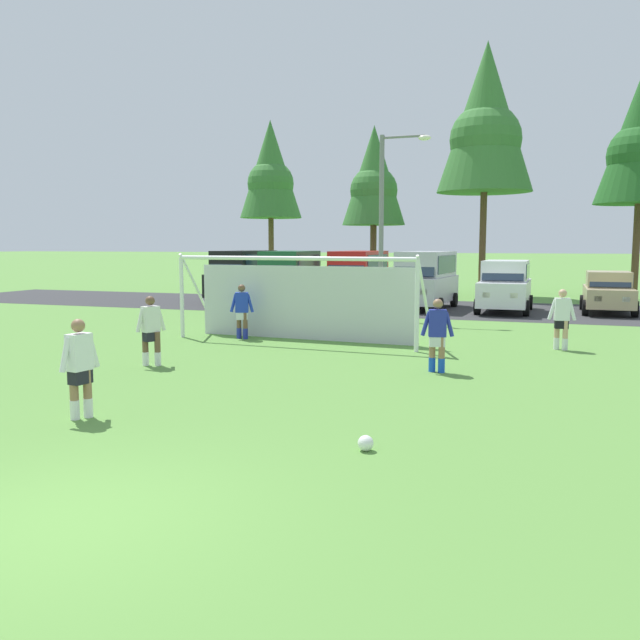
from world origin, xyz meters
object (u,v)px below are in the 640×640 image
object	(u,v)px
parked_car_slot_center_right	(505,286)
parked_car_slot_right	(608,292)
soccer_goal	(302,297)
soccer_ball	(366,443)
parked_car_slot_far_left	(244,274)
parked_car_slot_center_left	(358,276)
player_striker_near	(151,331)
parked_car_slot_center	(426,278)
player_winger_left	(242,312)
parked_car_slot_left	(290,276)
player_midfield_center	(80,369)
player_winger_right	(562,319)
street_lamp	(386,224)
player_defender_far	(437,336)

from	to	relation	value
parked_car_slot_center_right	parked_car_slot_right	world-z (taller)	parked_car_slot_center_right
soccer_goal	parked_car_slot_right	bearing A→B (deg)	50.99
soccer_goal	parked_car_slot_right	size ratio (longest dim) A/B	1.78
soccer_ball	parked_car_slot_center_right	distance (m)	20.14
parked_car_slot_far_left	parked_car_slot_center_left	xyz separation A→B (m)	(5.92, 0.12, 0.00)
player_striker_near	parked_car_slot_center	size ratio (longest dim) A/B	0.33
soccer_ball	parked_car_slot_center	xyz separation A→B (m)	(-2.78, 20.36, 1.23)
soccer_ball	player_winger_left	xyz separation A→B (m)	(-6.37, 9.29, 0.71)
parked_car_slot_left	player_midfield_center	bearing A→B (deg)	-77.88
parked_car_slot_far_left	parked_car_slot_left	distance (m)	3.14
player_winger_right	player_winger_left	bearing A→B (deg)	-174.21
parked_car_slot_center_right	street_lamp	world-z (taller)	street_lamp
player_midfield_center	player_winger_right	bearing A→B (deg)	53.25
parked_car_slot_right	player_midfield_center	bearing A→B (deg)	-114.54
soccer_ball	player_winger_left	bearing A→B (deg)	124.42
parked_car_slot_center	parked_car_slot_right	size ratio (longest dim) A/B	1.17
player_striker_near	parked_car_slot_right	xyz separation A→B (m)	(11.10, 16.37, 0.05)
soccer_ball	player_winger_left	size ratio (longest dim) A/B	0.13
player_winger_right	player_striker_near	bearing A→B (deg)	-148.34
player_striker_near	soccer_ball	bearing A→B (deg)	-35.46
player_defender_far	soccer_ball	bearing A→B (deg)	-90.18
player_midfield_center	parked_car_slot_left	distance (m)	20.55
parked_car_slot_center_left	parked_car_slot_center_right	xyz separation A→B (m)	(6.78, -1.34, -0.23)
player_winger_left	player_midfield_center	bearing A→B (deg)	-80.54
soccer_ball	parked_car_slot_center_right	xyz separation A→B (m)	(0.61, 20.11, 1.00)
player_defender_far	parked_car_slot_left	distance (m)	16.96
parked_car_slot_far_left	parked_car_slot_center	world-z (taller)	same
player_midfield_center	player_winger_right	distance (m)	12.57
soccer_goal	player_defender_far	bearing A→B (deg)	-38.33
soccer_ball	parked_car_slot_far_left	size ratio (longest dim) A/B	0.05
parked_car_slot_center_right	player_midfield_center	bearing A→B (deg)	-105.26
parked_car_slot_center_left	parked_car_slot_right	distance (m)	10.85
player_winger_left	parked_car_slot_center_left	size ratio (longest dim) A/B	0.34
parked_car_slot_left	parked_car_slot_far_left	bearing A→B (deg)	159.29
player_winger_left	soccer_goal	bearing A→B (deg)	9.08
parked_car_slot_center_right	street_lamp	xyz separation A→B (m)	(-4.19, -4.02, 2.47)
player_striker_near	player_defender_far	size ratio (longest dim) A/B	1.00
parked_car_slot_left	soccer_ball	bearing A→B (deg)	-65.65
soccer_ball	player_midfield_center	distance (m)	4.89
player_striker_near	parked_car_slot_left	distance (m)	15.88
player_midfield_center	street_lamp	size ratio (longest dim) A/B	0.24
soccer_goal	player_striker_near	size ratio (longest dim) A/B	4.58
parked_car_slot_left	player_winger_right	bearing A→B (deg)	-40.25
parked_car_slot_right	street_lamp	distance (m)	9.95
parked_car_slot_center	parked_car_slot_far_left	bearing A→B (deg)	174.01
player_defender_far	parked_car_slot_center_right	bearing A→B (deg)	87.60
player_defender_far	soccer_goal	bearing A→B (deg)	141.67
parked_car_slot_center_left	parked_car_slot_far_left	bearing A→B (deg)	-178.87
player_midfield_center	player_winger_left	size ratio (longest dim) A/B	1.00
parked_car_slot_left	parked_car_slot_center_left	size ratio (longest dim) A/B	1.02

